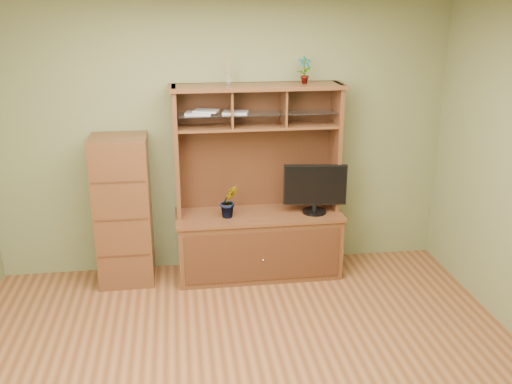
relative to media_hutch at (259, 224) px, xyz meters
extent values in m
cube|color=brown|center=(-0.31, -1.73, -0.53)|extent=(4.50, 4.00, 0.02)
cube|color=olive|center=(-0.31, 0.28, 0.83)|extent=(4.50, 0.02, 2.70)
cube|color=#422712|center=(0.00, -0.02, -0.21)|extent=(1.60, 0.55, 0.62)
cube|color=#3D1F10|center=(0.00, -0.30, -0.21)|extent=(1.50, 0.01, 0.50)
sphere|color=silver|center=(0.00, -0.32, -0.24)|extent=(0.02, 0.02, 0.02)
cube|color=#422712|center=(0.00, -0.02, 0.11)|extent=(1.64, 0.59, 0.03)
cube|color=#422712|center=(-0.78, 0.08, 0.75)|extent=(0.04, 0.35, 1.25)
cube|color=#422712|center=(0.78, 0.08, 0.75)|extent=(0.04, 0.35, 1.25)
cube|color=#3D1F10|center=(0.00, 0.24, 0.75)|extent=(1.52, 0.02, 1.25)
cube|color=#422712|center=(0.00, 0.08, 1.36)|extent=(1.66, 0.40, 0.04)
cube|color=#422712|center=(0.00, 0.08, 0.98)|extent=(1.52, 0.32, 0.02)
cube|color=#422712|center=(-0.25, 0.08, 1.16)|extent=(0.02, 0.31, 0.35)
cube|color=#422712|center=(0.25, 0.08, 1.16)|extent=(0.02, 0.31, 0.35)
cube|color=silver|center=(0.00, 0.07, 1.11)|extent=(1.50, 0.27, 0.01)
cylinder|color=black|center=(0.55, -0.08, 0.14)|extent=(0.24, 0.24, 0.02)
cylinder|color=black|center=(0.55, -0.08, 0.19)|extent=(0.05, 0.05, 0.08)
cube|color=black|center=(0.55, -0.08, 0.42)|extent=(0.62, 0.13, 0.40)
imported|color=#31541D|center=(-0.30, -0.08, 0.29)|extent=(0.20, 0.17, 0.32)
imported|color=#406D26|center=(0.44, 0.08, 1.51)|extent=(0.14, 0.10, 0.25)
cylinder|color=silver|center=(-0.27, 0.08, 1.43)|extent=(0.06, 0.06, 0.11)
cylinder|color=#916D48|center=(-0.27, 0.08, 1.59)|extent=(0.04, 0.04, 0.20)
cube|color=#B0B0B5|center=(-0.56, 0.08, 1.12)|extent=(0.27, 0.22, 0.02)
cube|color=#B0B0B5|center=(-0.49, 0.08, 1.14)|extent=(0.26, 0.23, 0.02)
cube|color=#B0B0B5|center=(-0.21, 0.08, 1.12)|extent=(0.27, 0.23, 0.02)
cube|color=#422712|center=(-1.31, 0.02, 0.21)|extent=(0.52, 0.47, 1.46)
cube|color=#3D1F10|center=(-1.31, -0.22, -0.16)|extent=(0.48, 0.01, 0.02)
cube|color=#3D1F10|center=(-1.31, -0.22, 0.21)|extent=(0.48, 0.01, 0.01)
cube|color=#3D1F10|center=(-1.31, -0.22, 0.57)|extent=(0.48, 0.01, 0.02)
camera|label=1|loc=(-0.76, -5.23, 2.12)|focal=40.00mm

